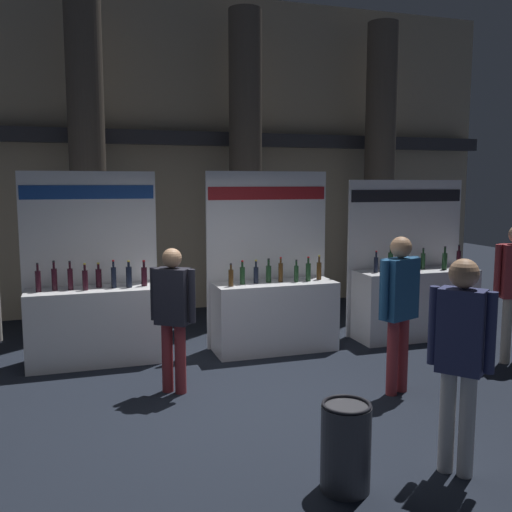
{
  "coord_description": "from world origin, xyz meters",
  "views": [
    {
      "loc": [
        -1.55,
        -5.44,
        2.32
      ],
      "look_at": [
        0.6,
        1.23,
        1.41
      ],
      "focal_mm": 39.82,
      "sensor_mm": 36.0,
      "label": 1
    }
  ],
  "objects_px": {
    "exhibitor_booth_1": "(93,316)",
    "exhibitor_booth_2": "(274,307)",
    "exhibitor_booth_3": "(414,297)",
    "trash_bin": "(346,446)",
    "visitor_2": "(399,300)",
    "visitor_3": "(460,349)",
    "visitor_4": "(173,309)"
  },
  "relations": [
    {
      "from": "exhibitor_booth_2",
      "to": "trash_bin",
      "type": "height_order",
      "value": "exhibitor_booth_2"
    },
    {
      "from": "exhibitor_booth_3",
      "to": "visitor_4",
      "type": "distance_m",
      "value": 4.02
    },
    {
      "from": "exhibitor_booth_3",
      "to": "trash_bin",
      "type": "height_order",
      "value": "exhibitor_booth_3"
    },
    {
      "from": "exhibitor_booth_1",
      "to": "trash_bin",
      "type": "height_order",
      "value": "exhibitor_booth_1"
    },
    {
      "from": "exhibitor_booth_3",
      "to": "visitor_3",
      "type": "distance_m",
      "value": 4.17
    },
    {
      "from": "visitor_3",
      "to": "visitor_4",
      "type": "bearing_deg",
      "value": 177.51
    },
    {
      "from": "exhibitor_booth_1",
      "to": "trash_bin",
      "type": "distance_m",
      "value": 4.17
    },
    {
      "from": "visitor_3",
      "to": "visitor_2",
      "type": "bearing_deg",
      "value": 124.07
    },
    {
      "from": "trash_bin",
      "to": "visitor_3",
      "type": "distance_m",
      "value": 1.17
    },
    {
      "from": "exhibitor_booth_1",
      "to": "visitor_4",
      "type": "relative_size",
      "value": 1.53
    },
    {
      "from": "exhibitor_booth_2",
      "to": "visitor_3",
      "type": "relative_size",
      "value": 1.42
    },
    {
      "from": "visitor_2",
      "to": "visitor_3",
      "type": "xyz_separation_m",
      "value": [
        -0.51,
        -1.69,
        -0.02
      ]
    },
    {
      "from": "exhibitor_booth_2",
      "to": "visitor_2",
      "type": "distance_m",
      "value": 2.16
    },
    {
      "from": "visitor_2",
      "to": "visitor_4",
      "type": "relative_size",
      "value": 1.08
    },
    {
      "from": "exhibitor_booth_3",
      "to": "visitor_2",
      "type": "height_order",
      "value": "exhibitor_booth_3"
    },
    {
      "from": "visitor_4",
      "to": "exhibitor_booth_1",
      "type": "bearing_deg",
      "value": -24.83
    },
    {
      "from": "exhibitor_booth_2",
      "to": "exhibitor_booth_3",
      "type": "xyz_separation_m",
      "value": [
        2.23,
        -0.03,
        0.01
      ]
    },
    {
      "from": "trash_bin",
      "to": "visitor_2",
      "type": "distance_m",
      "value": 2.29
    },
    {
      "from": "visitor_2",
      "to": "visitor_3",
      "type": "height_order",
      "value": "visitor_2"
    },
    {
      "from": "exhibitor_booth_2",
      "to": "visitor_4",
      "type": "distance_m",
      "value": 2.04
    },
    {
      "from": "visitor_3",
      "to": "visitor_4",
      "type": "xyz_separation_m",
      "value": [
        -1.84,
        2.46,
        -0.08
      ]
    },
    {
      "from": "exhibitor_booth_3",
      "to": "visitor_2",
      "type": "bearing_deg",
      "value": -127.28
    },
    {
      "from": "visitor_2",
      "to": "exhibitor_booth_1",
      "type": "bearing_deg",
      "value": -55.53
    },
    {
      "from": "visitor_2",
      "to": "visitor_3",
      "type": "relative_size",
      "value": 1.0
    },
    {
      "from": "exhibitor_booth_3",
      "to": "visitor_3",
      "type": "xyz_separation_m",
      "value": [
        -1.99,
        -3.64,
        0.41
      ]
    },
    {
      "from": "trash_bin",
      "to": "visitor_2",
      "type": "bearing_deg",
      "value": 48.29
    },
    {
      "from": "exhibitor_booth_1",
      "to": "exhibitor_booth_2",
      "type": "height_order",
      "value": "exhibitor_booth_2"
    },
    {
      "from": "exhibitor_booth_1",
      "to": "exhibitor_booth_3",
      "type": "bearing_deg",
      "value": -2.78
    },
    {
      "from": "exhibitor_booth_1",
      "to": "exhibitor_booth_2",
      "type": "bearing_deg",
      "value": -4.6
    },
    {
      "from": "exhibitor_booth_2",
      "to": "visitor_2",
      "type": "height_order",
      "value": "exhibitor_booth_2"
    },
    {
      "from": "exhibitor_booth_3",
      "to": "trash_bin",
      "type": "xyz_separation_m",
      "value": [
        -2.94,
        -3.58,
        -0.27
      ]
    },
    {
      "from": "visitor_3",
      "to": "exhibitor_booth_1",
      "type": "bearing_deg",
      "value": 175.11
    }
  ]
}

